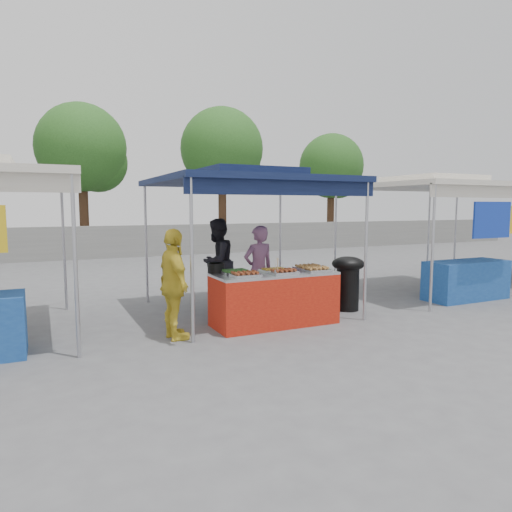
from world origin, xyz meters
name	(u,v)px	position (x,y,z in m)	size (l,w,h in m)	color
ground_plane	(272,323)	(0.00, 0.00, 0.00)	(80.00, 80.00, 0.00)	#545456
back_wall	(139,241)	(0.00, 11.00, 0.60)	(40.00, 0.25, 1.20)	slate
main_canopy	(247,180)	(0.00, 0.97, 2.37)	(3.20, 3.20, 2.57)	#AFAFB6
neighbor_stall_right	(446,221)	(4.50, 0.57, 1.60)	(3.20, 3.20, 2.57)	#AFAFB6
tree_1	(85,152)	(-1.63, 12.90, 4.05)	(3.51, 3.45, 5.93)	#3C2617
tree_2	(225,153)	(4.18, 12.70, 4.27)	(3.67, 3.64, 6.25)	#3C2617
tree_3	(333,169)	(10.22, 13.03, 3.79)	(3.33, 3.23, 5.55)	#3C2617
vendor_table	(274,299)	(0.00, -0.10, 0.43)	(2.00, 0.80, 0.85)	#B52110
food_tray_fl	(246,275)	(-0.62, -0.34, 0.88)	(0.42, 0.30, 0.07)	#BBBBC0
food_tray_fm	(283,272)	(0.03, -0.34, 0.88)	(0.42, 0.30, 0.07)	#BBBBC0
food_tray_fr	(317,270)	(0.65, -0.34, 0.88)	(0.42, 0.30, 0.07)	#BBBBC0
food_tray_bl	(235,272)	(-0.64, 0.01, 0.88)	(0.42, 0.30, 0.07)	#BBBBC0
food_tray_bm	(274,270)	(0.02, -0.04, 0.88)	(0.42, 0.30, 0.07)	#BBBBC0
food_tray_br	(308,268)	(0.65, -0.04, 0.88)	(0.42, 0.30, 0.07)	#BBBBC0
cooking_pot	(216,268)	(-0.85, 0.29, 0.93)	(0.27, 0.27, 0.16)	black
skewer_cup	(277,273)	(-0.12, -0.39, 0.89)	(0.07, 0.07, 0.09)	#AFAFB6
wok_burner	(348,278)	(1.70, 0.24, 0.59)	(0.60, 0.60, 1.00)	black
crate_left	(235,308)	(-0.39, 0.64, 0.16)	(0.52, 0.36, 0.31)	#123198
crate_right	(265,305)	(0.20, 0.65, 0.16)	(0.53, 0.37, 0.32)	#123198
crate_stacked	(265,287)	(0.20, 0.65, 0.47)	(0.51, 0.36, 0.31)	#123198
vendor_woman	(259,270)	(0.07, 0.65, 0.79)	(0.58, 0.38, 1.58)	#805176
helper_man	(217,262)	(-0.29, 1.77, 0.84)	(0.82, 0.64, 1.68)	black
customer_person	(174,284)	(-1.68, -0.22, 0.80)	(0.94, 0.39, 1.60)	gold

